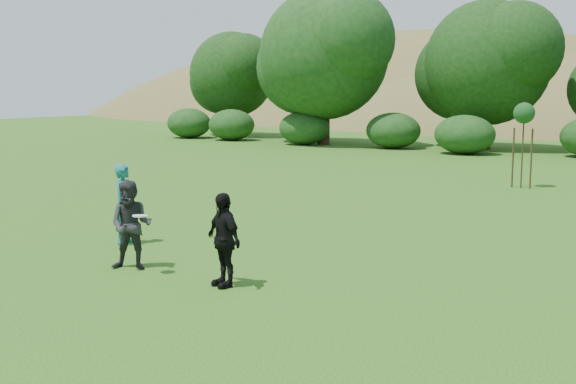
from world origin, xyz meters
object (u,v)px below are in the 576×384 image
at_px(player_black, 223,240).
at_px(sapling, 524,116).
at_px(player_teal, 125,204).
at_px(player_grey, 131,225).

distance_m(player_black, sapling, 15.09).
relative_size(player_teal, sapling, 0.61).
distance_m(player_grey, player_black, 2.15).
relative_size(player_grey, player_black, 1.03).
relative_size(player_grey, sapling, 0.58).
height_order(player_grey, sapling, sapling).
bearing_deg(player_grey, sapling, 50.89).
distance_m(player_teal, sapling, 14.37).
bearing_deg(player_grey, player_black, -27.67).
height_order(player_teal, player_grey, player_teal).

